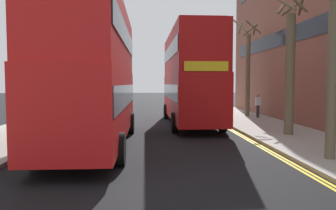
# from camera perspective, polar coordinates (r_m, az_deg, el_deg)

# --- Properties ---
(sidewalk_right) EXTENTS (4.00, 80.00, 0.14)m
(sidewalk_right) POSITION_cam_1_polar(r_m,az_deg,el_deg) (17.62, 18.92, -4.50)
(sidewalk_right) COLOR #9E9991
(sidewalk_right) RESTS_ON ground
(sidewalk_left) EXTENTS (4.00, 80.00, 0.14)m
(sidewalk_left) POSITION_cam_1_polar(r_m,az_deg,el_deg) (17.51, -24.66, -4.69)
(sidewalk_left) COLOR #9E9991
(sidewalk_left) RESTS_ON ground
(kerb_line_outer) EXTENTS (0.10, 56.00, 0.01)m
(kerb_line_outer) POSITION_cam_1_polar(r_m,az_deg,el_deg) (15.06, 14.37, -6.04)
(kerb_line_outer) COLOR yellow
(kerb_line_outer) RESTS_ON ground
(kerb_line_inner) EXTENTS (0.10, 56.00, 0.01)m
(kerb_line_inner) POSITION_cam_1_polar(r_m,az_deg,el_deg) (15.01, 13.79, -6.06)
(kerb_line_inner) COLOR yellow
(kerb_line_inner) RESTS_ON ground
(double_decker_bus_away) EXTENTS (2.82, 10.82, 5.64)m
(double_decker_bus_away) POSITION_cam_1_polar(r_m,az_deg,el_deg) (13.68, -12.36, 5.74)
(double_decker_bus_away) COLOR red
(double_decker_bus_away) RESTS_ON ground
(double_decker_bus_oncoming) EXTENTS (2.89, 10.83, 5.64)m
(double_decker_bus_oncoming) POSITION_cam_1_polar(r_m,az_deg,el_deg) (20.44, 3.78, 5.12)
(double_decker_bus_oncoming) COLOR #B20F0F
(double_decker_bus_oncoming) RESTS_ON ground
(pedestrian_far) EXTENTS (0.34, 0.22, 1.62)m
(pedestrian_far) POSITION_cam_1_polar(r_m,az_deg,el_deg) (24.22, 15.08, -0.06)
(pedestrian_far) COLOR #2D2D38
(pedestrian_far) RESTS_ON sidewalk_right
(street_tree_near) EXTENTS (1.85, 1.94, 7.06)m
(street_tree_near) POSITION_cam_1_polar(r_m,az_deg,el_deg) (25.17, 13.42, 6.04)
(street_tree_near) COLOR #6B6047
(street_tree_near) RESTS_ON sidewalk_right
(street_tree_mid) EXTENTS (1.73, 1.72, 6.26)m
(street_tree_mid) POSITION_cam_1_polar(r_m,az_deg,el_deg) (11.68, 26.28, 7.10)
(street_tree_mid) COLOR #6B6047
(street_tree_mid) RESTS_ON sidewalk_right
(street_tree_far) EXTENTS (1.39, 1.45, 6.34)m
(street_tree_far) POSITION_cam_1_polar(r_m,az_deg,el_deg) (16.55, 20.07, 5.67)
(street_tree_far) COLOR #6B6047
(street_tree_far) RESTS_ON sidewalk_right
(street_tree_distant) EXTENTS (2.15, 2.04, 5.26)m
(street_tree_distant) POSITION_cam_1_polar(r_m,az_deg,el_deg) (37.02, 5.24, 4.09)
(street_tree_distant) COLOR #6B6047
(street_tree_distant) RESTS_ON sidewalk_right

